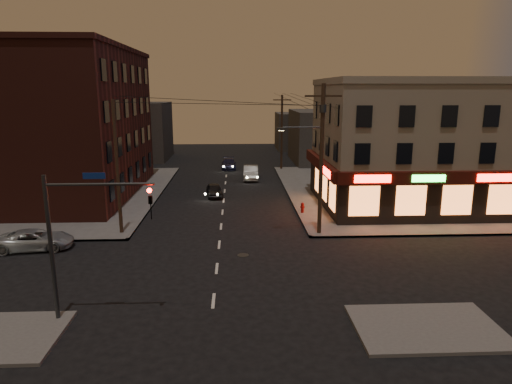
{
  "coord_description": "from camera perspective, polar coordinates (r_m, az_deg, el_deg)",
  "views": [
    {
      "loc": [
        1.12,
        -23.95,
        9.74
      ],
      "look_at": [
        2.43,
        5.15,
        3.2
      ],
      "focal_mm": 32.0,
      "sensor_mm": 36.0,
      "label": 1
    }
  ],
  "objects": [
    {
      "name": "utility_pole_main",
      "position": [
        30.52,
        7.99,
        5.04
      ],
      "size": [
        4.2,
        0.44,
        10.0
      ],
      "color": "#382619",
      "rests_on": "sidewalk_ne"
    },
    {
      "name": "suv_cross",
      "position": [
        31.66,
        -25.92,
        -5.38
      ],
      "size": [
        4.76,
        2.65,
        1.26
      ],
      "primitive_type": "imported",
      "rotation": [
        0.0,
        0.0,
        1.7
      ],
      "color": "#979CA0",
      "rests_on": "ground"
    },
    {
      "name": "brick_apartment",
      "position": [
        45.8,
        -22.73,
        7.82
      ],
      "size": [
        12.0,
        20.0,
        13.0
      ],
      "primitive_type": "cube",
      "color": "#471D17",
      "rests_on": "sidewalk_nw"
    },
    {
      "name": "sedan_mid",
      "position": [
        50.67,
        -0.65,
        2.44
      ],
      "size": [
        1.75,
        4.64,
        1.51
      ],
      "primitive_type": "imported",
      "rotation": [
        0.0,
        0.0,
        -0.03
      ],
      "color": "slate",
      "rests_on": "ground"
    },
    {
      "name": "sidewalk_nw",
      "position": [
        47.99,
        -25.99,
        -0.26
      ],
      "size": [
        24.0,
        28.0,
        0.15
      ],
      "primitive_type": "cube",
      "color": "#514F4C",
      "rests_on": "ground"
    },
    {
      "name": "pizza_building",
      "position": [
        40.44,
        19.02,
        5.73
      ],
      "size": [
        15.85,
        12.85,
        10.5
      ],
      "color": "gray",
      "rests_on": "sidewalk_ne"
    },
    {
      "name": "bg_building_ne_a",
      "position": [
        63.58,
        9.19,
        6.86
      ],
      "size": [
        10.0,
        12.0,
        7.0
      ],
      "primitive_type": "cube",
      "color": "#3F3D3A",
      "rests_on": "ground"
    },
    {
      "name": "sidewalk_ne",
      "position": [
        47.15,
        18.47,
        0.17
      ],
      "size": [
        24.0,
        28.0,
        0.15
      ],
      "primitive_type": "cube",
      "color": "#514F4C",
      "rests_on": "ground"
    },
    {
      "name": "utility_pole_west",
      "position": [
        31.87,
        -16.95,
        2.91
      ],
      "size": [
        0.24,
        0.24,
        9.0
      ],
      "primitive_type": "cylinder",
      "color": "#382619",
      "rests_on": "sidewalk_nw"
    },
    {
      "name": "traffic_signal",
      "position": [
        20.31,
        -21.75,
        -4.23
      ],
      "size": [
        4.49,
        0.32,
        6.47
      ],
      "color": "#333538",
      "rests_on": "ground"
    },
    {
      "name": "ground",
      "position": [
        25.88,
        -4.93,
        -9.5
      ],
      "size": [
        120.0,
        120.0,
        0.0
      ],
      "primitive_type": "plane",
      "color": "black",
      "rests_on": "ground"
    },
    {
      "name": "bg_building_nw",
      "position": [
        67.68,
        -14.73,
        7.38
      ],
      "size": [
        9.0,
        10.0,
        8.0
      ],
      "primitive_type": "cube",
      "color": "#3F3D3A",
      "rests_on": "ground"
    },
    {
      "name": "sedan_near",
      "position": [
        42.53,
        -5.22,
        0.2
      ],
      "size": [
        1.85,
        3.72,
        1.22
      ],
      "primitive_type": "imported",
      "rotation": [
        0.0,
        0.0,
        0.12
      ],
      "color": "black",
      "rests_on": "ground"
    },
    {
      "name": "fire_hydrant",
      "position": [
        36.54,
        5.82,
        -1.89
      ],
      "size": [
        0.37,
        0.37,
        0.83
      ],
      "rotation": [
        0.0,
        0.0,
        -0.23
      ],
      "color": "maroon",
      "rests_on": "sidewalk_ne"
    },
    {
      "name": "sedan_far",
      "position": [
        57.66,
        -3.43,
        3.55
      ],
      "size": [
        1.87,
        4.42,
        1.27
      ],
      "primitive_type": "imported",
      "rotation": [
        0.0,
        0.0,
        0.02
      ],
      "color": "#1A1B35",
      "rests_on": "ground"
    },
    {
      "name": "bg_building_ne_b",
      "position": [
        77.02,
        5.6,
        7.57
      ],
      "size": [
        8.0,
        8.0,
        6.0
      ],
      "primitive_type": "cube",
      "color": "#3F3D3A",
      "rests_on": "ground"
    },
    {
      "name": "utility_pole_far",
      "position": [
        56.46,
        3.24,
        7.46
      ],
      "size": [
        0.26,
        0.26,
        9.0
      ],
      "primitive_type": "cylinder",
      "color": "#382619",
      "rests_on": "sidewalk_ne"
    }
  ]
}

